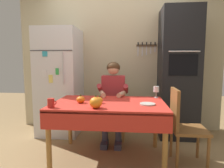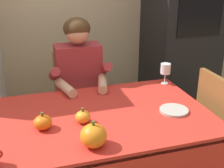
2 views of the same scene
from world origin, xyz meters
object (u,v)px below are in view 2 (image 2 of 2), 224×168
object	(u,v)px
seated_person	(80,82)
pumpkin_medium	(83,117)
dining_table	(100,128)
serving_tray	(174,110)
chair_right_side	(222,129)
pumpkin_large	(94,136)
chair_behind_person	(77,98)
wine_glass	(165,69)
pumpkin_small	(43,122)
wall_oven	(181,28)

from	to	relation	value
seated_person	pumpkin_medium	size ratio (longest dim) A/B	12.84
dining_table	serving_tray	xyz separation A→B (m)	(0.47, -0.08, 0.09)
seated_person	serving_tray	size ratio (longest dim) A/B	6.79
chair_right_side	pumpkin_medium	world-z (taller)	chair_right_side
chair_right_side	pumpkin_large	world-z (taller)	chair_right_side
chair_behind_person	chair_right_side	size ratio (longest dim) A/B	1.00
wine_glass	pumpkin_small	distance (m)	1.07
dining_table	pumpkin_large	bearing A→B (deg)	-109.63
serving_tray	chair_behind_person	bearing A→B (deg)	118.65
chair_right_side	pumpkin_small	world-z (taller)	chair_right_side
chair_behind_person	pumpkin_small	size ratio (longest dim) A/B	8.81
wine_glass	serving_tray	xyz separation A→B (m)	(-0.16, -0.46, -0.11)
pumpkin_large	chair_right_side	bearing A→B (deg)	15.16
wall_oven	pumpkin_medium	distance (m)	1.54
pumpkin_medium	pumpkin_small	xyz separation A→B (m)	(-0.23, -0.01, 0.00)
dining_table	seated_person	world-z (taller)	seated_person
pumpkin_large	pumpkin_small	world-z (taller)	pumpkin_large
chair_right_side	seated_person	bearing A→B (deg)	144.74
seated_person	pumpkin_small	xyz separation A→B (m)	(-0.34, -0.66, 0.04)
seated_person	chair_right_side	bearing A→B (deg)	-35.26
seated_person	chair_right_side	world-z (taller)	seated_person
wall_oven	serving_tray	world-z (taller)	wall_oven
dining_table	pumpkin_small	xyz separation A→B (m)	(-0.35, -0.06, 0.13)
chair_right_side	pumpkin_small	size ratio (longest dim) A/B	8.81
chair_behind_person	pumpkin_small	bearing A→B (deg)	-112.05
wine_glass	pumpkin_small	world-z (taller)	wine_glass
chair_right_side	dining_table	bearing A→B (deg)	177.82
chair_behind_person	pumpkin_small	world-z (taller)	chair_behind_person
pumpkin_medium	serving_tray	size ratio (longest dim) A/B	0.53
pumpkin_medium	serving_tray	world-z (taller)	pumpkin_medium
seated_person	wine_glass	bearing A→B (deg)	-19.64
dining_table	pumpkin_small	world-z (taller)	pumpkin_small
seated_person	chair_right_side	size ratio (longest dim) A/B	1.34
wall_oven	pumpkin_large	bearing A→B (deg)	-133.30
wall_oven	chair_right_side	size ratio (longest dim) A/B	2.26
wall_oven	wine_glass	xyz separation A→B (m)	(-0.42, -0.54, -0.19)
wall_oven	dining_table	world-z (taller)	wall_oven
chair_behind_person	pumpkin_medium	world-z (taller)	chair_behind_person
wall_oven	pumpkin_small	size ratio (longest dim) A/B	19.90
seated_person	wine_glass	xyz separation A→B (m)	(0.63, -0.23, 0.12)
pumpkin_large	serving_tray	xyz separation A→B (m)	(0.58, 0.23, -0.05)
chair_behind_person	seated_person	distance (m)	0.29
chair_behind_person	serving_tray	bearing A→B (deg)	-61.35
chair_behind_person	pumpkin_large	xyz separation A→B (m)	(-0.11, -1.10, 0.29)
chair_right_side	pumpkin_large	xyz separation A→B (m)	(-1.01, -0.27, 0.29)
wall_oven	seated_person	bearing A→B (deg)	-163.13
wall_oven	chair_behind_person	xyz separation A→B (m)	(-1.05, -0.13, -0.54)
chair_behind_person	pumpkin_medium	distance (m)	0.89
seated_person	chair_behind_person	bearing A→B (deg)	90.00
wine_glass	pumpkin_large	world-z (taller)	wine_glass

